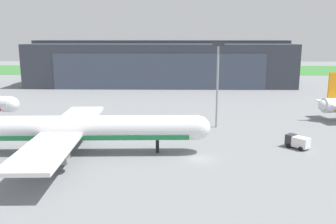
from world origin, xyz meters
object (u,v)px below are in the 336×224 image
(airliner_near_right, at_px, (70,129))
(baggage_tug, at_px, (297,142))
(maintenance_hangar, at_px, (161,63))
(apron_light_mast, at_px, (218,78))

(airliner_near_right, bearing_deg, baggage_tug, 5.06)
(maintenance_hangar, bearing_deg, baggage_tug, -72.37)
(maintenance_hangar, xyz_separation_m, apron_light_mast, (14.63, -70.72, 2.37))
(maintenance_hangar, height_order, airliner_near_right, maintenance_hangar)
(maintenance_hangar, relative_size, airliner_near_right, 2.16)
(baggage_tug, bearing_deg, apron_light_mast, 130.34)
(maintenance_hangar, distance_m, airliner_near_right, 89.78)
(baggage_tug, bearing_deg, maintenance_hangar, 107.63)
(maintenance_hangar, bearing_deg, apron_light_mast, -78.31)
(maintenance_hangar, height_order, apron_light_mast, apron_light_mast)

